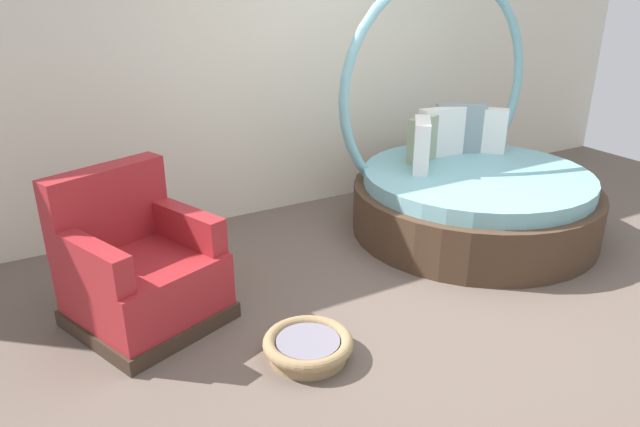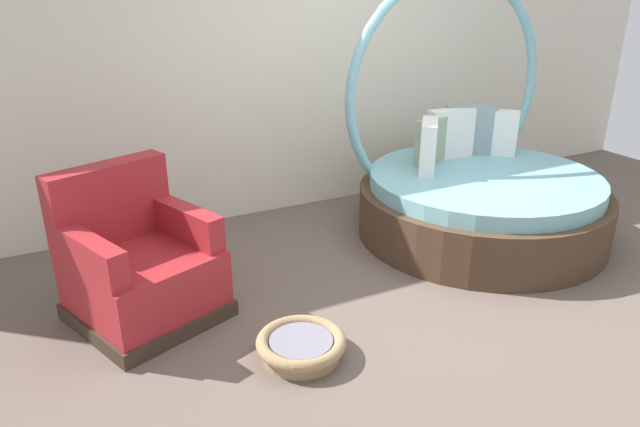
% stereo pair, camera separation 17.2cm
% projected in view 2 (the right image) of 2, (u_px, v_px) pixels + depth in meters
% --- Properties ---
extents(ground_plane, '(8.00, 8.00, 0.02)m').
position_uv_depth(ground_plane, '(444.00, 298.00, 3.90)').
color(ground_plane, '#66564C').
extents(back_wall, '(8.00, 0.12, 2.73)m').
position_uv_depth(back_wall, '(310.00, 54.00, 5.07)').
color(back_wall, silver).
rests_on(back_wall, ground_plane).
extents(round_daybed, '(1.99, 1.99, 2.08)m').
position_uv_depth(round_daybed, '(476.00, 187.00, 4.78)').
color(round_daybed, '#473323').
rests_on(round_daybed, ground_plane).
extents(red_armchair, '(1.03, 1.03, 0.94)m').
position_uv_depth(red_armchair, '(139.00, 267.00, 3.58)').
color(red_armchair, '#38281E').
rests_on(red_armchair, ground_plane).
extents(pet_basket, '(0.51, 0.51, 0.13)m').
position_uv_depth(pet_basket, '(301.00, 345.00, 3.26)').
color(pet_basket, '#9E7F56').
rests_on(pet_basket, ground_plane).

